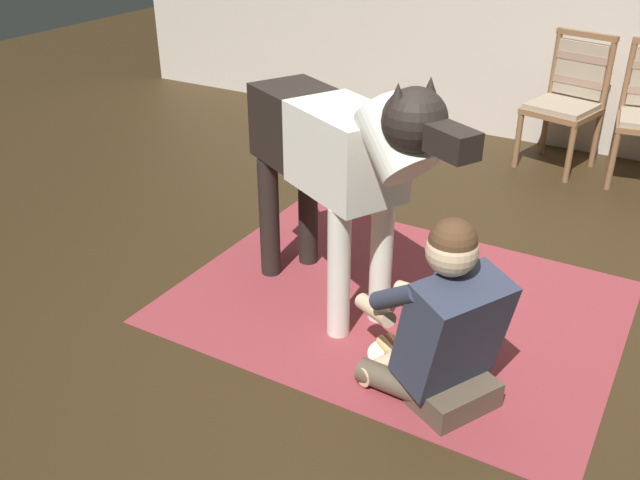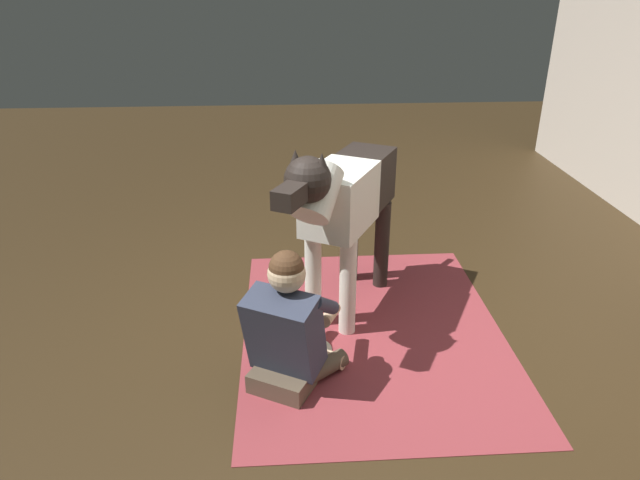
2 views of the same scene
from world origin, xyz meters
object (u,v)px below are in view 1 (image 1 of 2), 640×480
at_px(person_sitting_on_floor, 444,327).
at_px(large_dog, 338,155).
at_px(hot_dog_on_plate, 394,351).
at_px(dining_chair_left_of_pair, 569,95).

xyz_separation_m(person_sitting_on_floor, large_dog, (-0.71, 0.38, 0.50)).
height_order(person_sitting_on_floor, hot_dog_on_plate, person_sitting_on_floor).
bearing_deg(hot_dog_on_plate, dining_chair_left_of_pair, 88.25).
distance_m(person_sitting_on_floor, large_dog, 0.95).
relative_size(large_dog, hot_dog_on_plate, 5.74).
relative_size(dining_chair_left_of_pair, person_sitting_on_floor, 1.17).
xyz_separation_m(person_sitting_on_floor, hot_dog_on_plate, (-0.27, 0.14, -0.32)).
bearing_deg(dining_chair_left_of_pair, large_dog, -101.48).
bearing_deg(person_sitting_on_floor, large_dog, 152.15).
distance_m(person_sitting_on_floor, hot_dog_on_plate, 0.44).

